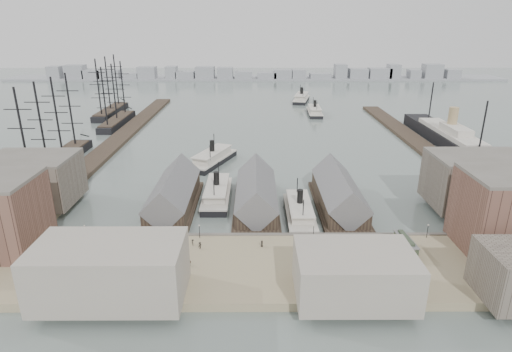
{
  "coord_description": "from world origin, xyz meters",
  "views": [
    {
      "loc": [
        -0.52,
        -107.51,
        55.93
      ],
      "look_at": [
        0.0,
        30.0,
        6.0
      ],
      "focal_mm": 30.0,
      "sensor_mm": 36.0,
      "label": 1
    }
  ],
  "objects_px": {
    "tram": "(405,245)",
    "horse_cart_left": "(115,249)",
    "horse_cart_right": "(334,260)",
    "ocean_steamer": "(450,138)",
    "horse_cart_center": "(184,263)",
    "ferry_docked_west": "(217,193)"
  },
  "relations": [
    {
      "from": "tram",
      "to": "horse_cart_center",
      "type": "relative_size",
      "value": 2.06
    },
    {
      "from": "ferry_docked_west",
      "to": "horse_cart_right",
      "type": "xyz_separation_m",
      "value": [
        31.31,
        -43.36,
        0.37
      ]
    },
    {
      "from": "horse_cart_left",
      "to": "horse_cart_right",
      "type": "bearing_deg",
      "value": -61.89
    },
    {
      "from": "ferry_docked_west",
      "to": "horse_cart_right",
      "type": "distance_m",
      "value": 53.48
    },
    {
      "from": "tram",
      "to": "horse_cart_center",
      "type": "height_order",
      "value": "tram"
    },
    {
      "from": "horse_cart_left",
      "to": "horse_cart_center",
      "type": "bearing_deg",
      "value": -76.81
    },
    {
      "from": "horse_cart_left",
      "to": "horse_cart_center",
      "type": "xyz_separation_m",
      "value": [
        18.15,
        -6.93,
        0.01
      ]
    },
    {
      "from": "ocean_steamer",
      "to": "horse_cart_center",
      "type": "height_order",
      "value": "ocean_steamer"
    },
    {
      "from": "ocean_steamer",
      "to": "horse_cart_center",
      "type": "xyz_separation_m",
      "value": [
        -108.92,
        -109.01,
        -1.16
      ]
    },
    {
      "from": "tram",
      "to": "horse_cart_center",
      "type": "distance_m",
      "value": 54.11
    },
    {
      "from": "ferry_docked_west",
      "to": "tram",
      "type": "bearing_deg",
      "value": -37.45
    },
    {
      "from": "horse_cart_left",
      "to": "horse_cart_right",
      "type": "height_order",
      "value": "horse_cart_left"
    },
    {
      "from": "ferry_docked_west",
      "to": "horse_cart_left",
      "type": "xyz_separation_m",
      "value": [
        -22.07,
        -37.77,
        0.42
      ]
    },
    {
      "from": "tram",
      "to": "horse_cart_right",
      "type": "relative_size",
      "value": 2.17
    },
    {
      "from": "ocean_steamer",
      "to": "horse_cart_right",
      "type": "bearing_deg",
      "value": -124.39
    },
    {
      "from": "tram",
      "to": "horse_cart_right",
      "type": "distance_m",
      "value": 19.23
    },
    {
      "from": "ferry_docked_west",
      "to": "horse_cart_left",
      "type": "height_order",
      "value": "ferry_docked_west"
    },
    {
      "from": "ferry_docked_west",
      "to": "tram",
      "type": "xyz_separation_m",
      "value": [
        49.79,
        -38.13,
        1.45
      ]
    },
    {
      "from": "ocean_steamer",
      "to": "horse_cart_right",
      "type": "xyz_separation_m",
      "value": [
        -73.69,
        -107.67,
        -1.22
      ]
    },
    {
      "from": "tram",
      "to": "horse_cart_left",
      "type": "bearing_deg",
      "value": 175.84
    },
    {
      "from": "horse_cart_left",
      "to": "horse_cart_right",
      "type": "relative_size",
      "value": 0.97
    },
    {
      "from": "horse_cart_left",
      "to": "horse_cart_right",
      "type": "distance_m",
      "value": 53.67
    }
  ]
}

